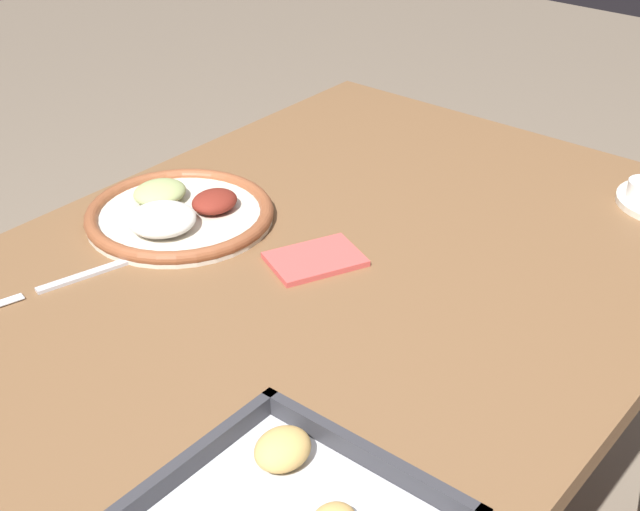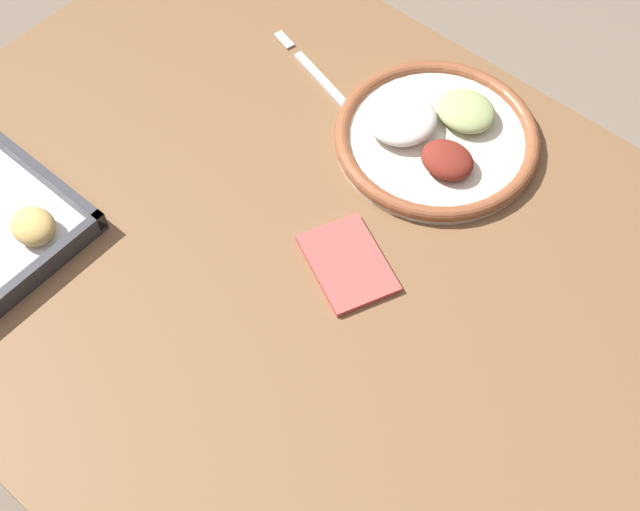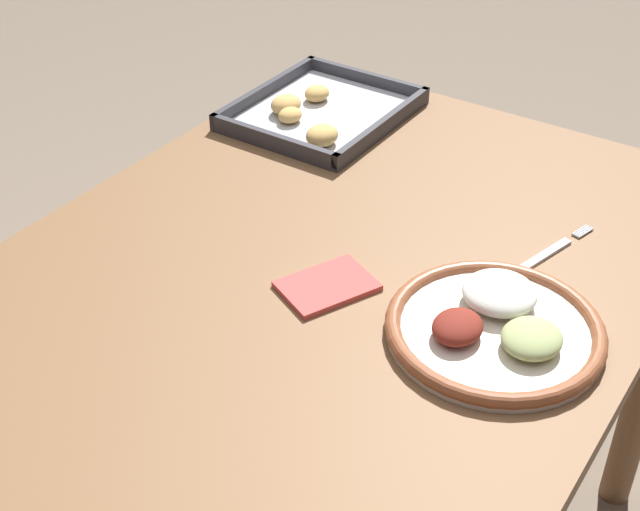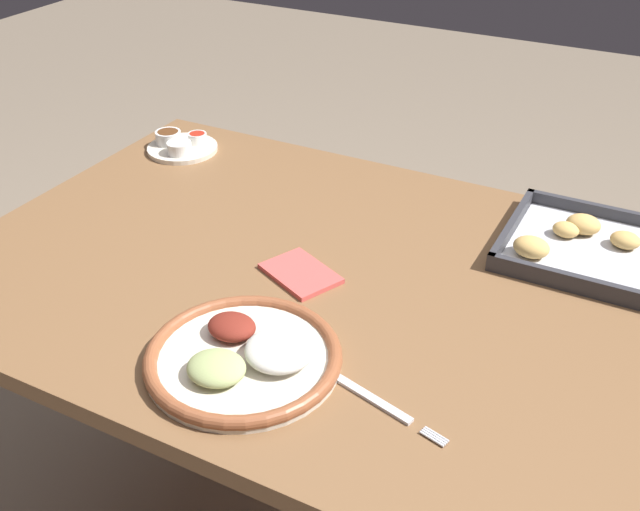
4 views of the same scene
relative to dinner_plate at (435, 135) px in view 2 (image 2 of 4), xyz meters
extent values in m
plane|color=#7A6B59|center=(-0.02, 0.25, -0.76)|extent=(8.00, 8.00, 0.00)
cube|color=brown|center=(-0.02, 0.25, -0.03)|extent=(1.19, 0.84, 0.03)
cylinder|color=brown|center=(0.52, -0.12, -0.40)|extent=(0.06, 0.06, 0.72)
cylinder|color=beige|center=(0.00, 0.00, -0.01)|extent=(0.27, 0.27, 0.01)
torus|color=brown|center=(0.00, 0.00, 0.00)|extent=(0.27, 0.27, 0.02)
ellipsoid|color=silver|center=(0.04, 0.02, 0.02)|extent=(0.09, 0.09, 0.03)
ellipsoid|color=maroon|center=(-0.04, 0.03, 0.01)|extent=(0.07, 0.06, 0.03)
ellipsoid|color=#9EAD6B|center=(-0.01, -0.05, 0.01)|extent=(0.08, 0.07, 0.03)
cube|color=silver|center=(0.16, 0.02, -0.01)|extent=(0.17, 0.06, 0.00)
cylinder|color=silver|center=(0.28, -0.02, -0.01)|extent=(0.03, 0.01, 0.00)
cylinder|color=silver|center=(0.28, -0.01, -0.01)|extent=(0.03, 0.01, 0.00)
cylinder|color=silver|center=(0.28, -0.01, -0.01)|extent=(0.03, 0.01, 0.00)
cylinder|color=silver|center=(0.28, -0.01, -0.01)|extent=(0.03, 0.01, 0.00)
cube|color=#333338|center=(0.38, 0.38, 0.00)|extent=(0.31, 0.01, 0.02)
cube|color=#333338|center=(0.23, 0.51, 0.00)|extent=(0.01, 0.26, 0.02)
ellipsoid|color=tan|center=(0.28, 0.44, 0.01)|extent=(0.06, 0.05, 0.03)
cube|color=#CC4C47|center=(-0.04, 0.22, -0.01)|extent=(0.15, 0.13, 0.01)
camera|label=1|loc=(0.74, 0.87, 0.61)|focal=50.00mm
camera|label=2|loc=(-0.39, 0.68, 0.90)|focal=50.00mm
camera|label=3|loc=(-0.82, -0.29, 0.71)|focal=50.00mm
camera|label=4|loc=(0.45, -0.65, 0.66)|focal=42.00mm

